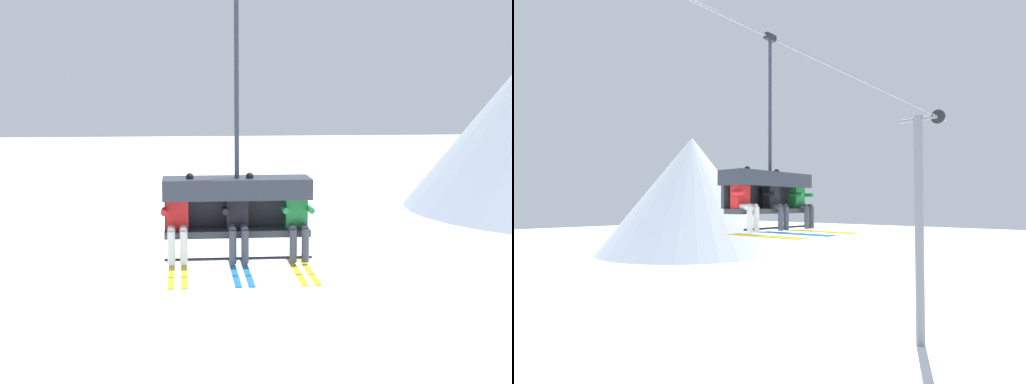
# 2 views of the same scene
# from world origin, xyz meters

# --- Properties ---
(chairlift_chair) EXTENTS (2.17, 0.74, 4.06)m
(chairlift_chair) POSITION_xyz_m (0.76, -0.73, 6.07)
(chairlift_chair) COLOR #33383D
(skier_red) EXTENTS (0.48, 1.70, 1.34)m
(skier_red) POSITION_xyz_m (-0.11, -0.94, 5.76)
(skier_red) COLOR red
(skier_black) EXTENTS (0.48, 1.70, 1.34)m
(skier_black) POSITION_xyz_m (0.76, -0.94, 5.76)
(skier_black) COLOR black
(skier_green) EXTENTS (0.46, 1.70, 1.23)m
(skier_green) POSITION_xyz_m (1.63, -0.95, 5.74)
(skier_green) COLOR #23843D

